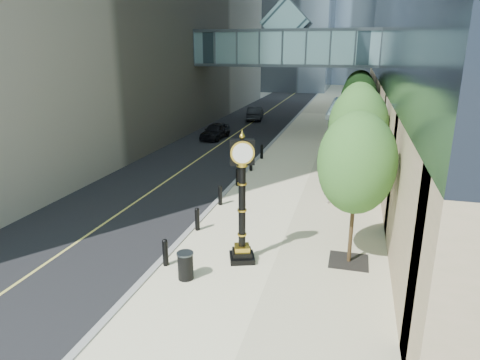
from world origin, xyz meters
name	(u,v)px	position (x,y,z in m)	size (l,w,h in m)	color
ground	(231,292)	(0.00, 0.00, 0.00)	(320.00, 320.00, 0.00)	gray
road	(267,112)	(-7.00, 40.00, 0.01)	(8.00, 180.00, 0.02)	black
sidewalk	(334,114)	(1.00, 40.00, 0.03)	(8.00, 180.00, 0.06)	beige
curb	(300,113)	(-3.00, 40.00, 0.04)	(0.25, 180.00, 0.07)	gray
skywalk	(286,46)	(-3.00, 28.00, 7.71)	(17.00, 4.20, 5.80)	#466471
entrance_canopy	(357,108)	(3.48, 14.00, 4.19)	(3.00, 8.00, 4.38)	#383F44
bollard_row	(229,186)	(-2.70, 9.00, 0.51)	(0.20, 16.20, 0.90)	black
street_trees	(359,110)	(3.60, 16.07, 3.83)	(2.80, 28.69, 5.76)	black
street_clock	(242,208)	(-0.17, 2.07, 2.10)	(1.13, 1.13, 4.70)	black
trash_bin	(186,266)	(-1.66, 0.32, 0.51)	(0.52, 0.52, 0.90)	black
pedestrian	(332,186)	(2.57, 9.04, 0.97)	(0.66, 0.44, 1.82)	beige
car_near	(215,131)	(-8.08, 22.91, 0.69)	(1.58, 3.93, 1.34)	black
car_far	(255,113)	(-7.08, 33.74, 0.73)	(1.49, 4.29, 1.41)	black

